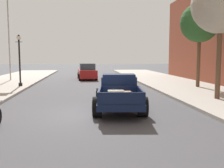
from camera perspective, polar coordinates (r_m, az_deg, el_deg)
The scene contains 7 objects.
ground_plane at distance 10.84m, azimuth -3.96°, elevation -6.57°, with size 140.00×140.00×0.00m, color #47474C.
hotrod_truck_navy at distance 11.75m, azimuth 1.50°, elevation -1.83°, with size 2.51×5.06×1.58m.
car_background_red at distance 27.04m, azimuth -5.50°, elevation 2.67°, with size 2.06×4.39×1.65m.
street_lamp_far at distance 20.68m, azimuth -19.68°, elevation 5.78°, with size 0.50×0.32×3.85m.
flagpole at distance 26.33m, azimuth -21.38°, elevation 13.11°, with size 1.74×0.16×9.16m.
street_tree_nearest at distance 14.95m, azimuth 22.85°, elevation 15.86°, with size 3.04×3.04×6.43m.
street_tree_second at distance 20.12m, azimuth 18.75°, elevation 12.56°, with size 2.81×2.81×6.03m.
Camera 1 is at (-0.42, -10.57, 2.38)m, focal length 41.59 mm.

